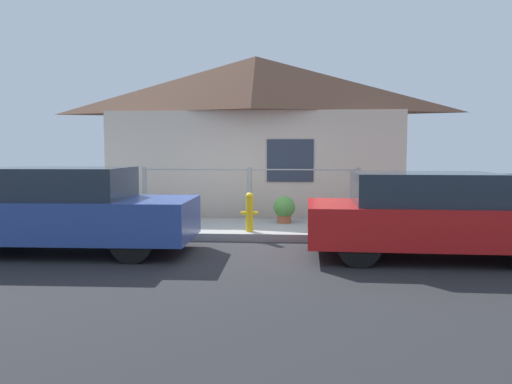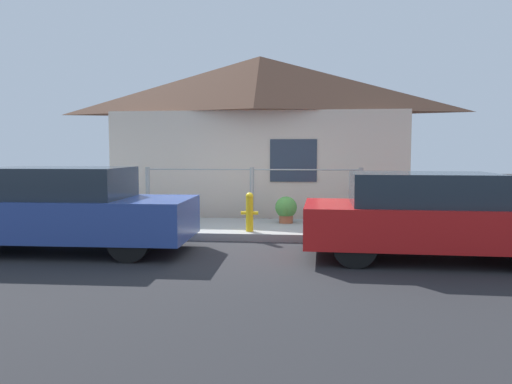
{
  "view_description": "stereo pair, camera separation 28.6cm",
  "coord_description": "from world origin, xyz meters",
  "px_view_note": "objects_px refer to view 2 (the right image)",
  "views": [
    {
      "loc": [
        0.95,
        -9.06,
        1.66
      ],
      "look_at": [
        0.27,
        0.3,
        0.9
      ],
      "focal_mm": 35.0,
      "sensor_mm": 36.0,
      "label": 1
    },
    {
      "loc": [
        1.24,
        -9.03,
        1.66
      ],
      "look_at": [
        0.27,
        0.3,
        0.9
      ],
      "focal_mm": 35.0,
      "sensor_mm": 36.0,
      "label": 2
    }
  ],
  "objects_px": {
    "potted_plant_near_hydrant": "(286,209)",
    "car_left": "(66,209)",
    "car_right": "(429,216)",
    "fire_hydrant": "(250,211)",
    "potted_plant_by_fence": "(133,209)"
  },
  "relations": [
    {
      "from": "car_left",
      "to": "potted_plant_near_hydrant",
      "type": "xyz_separation_m",
      "value": [
        3.53,
        2.7,
        -0.26
      ]
    },
    {
      "from": "potted_plant_near_hydrant",
      "to": "car_left",
      "type": "bearing_deg",
      "value": -142.63
    },
    {
      "from": "fire_hydrant",
      "to": "potted_plant_by_fence",
      "type": "relative_size",
      "value": 1.58
    },
    {
      "from": "car_right",
      "to": "potted_plant_near_hydrant",
      "type": "xyz_separation_m",
      "value": [
        -2.32,
        2.69,
        -0.23
      ]
    },
    {
      "from": "car_right",
      "to": "potted_plant_by_fence",
      "type": "distance_m",
      "value": 6.36
    },
    {
      "from": "car_left",
      "to": "fire_hydrant",
      "type": "relative_size",
      "value": 5.5
    },
    {
      "from": "car_left",
      "to": "car_right",
      "type": "height_order",
      "value": "car_left"
    },
    {
      "from": "potted_plant_near_hydrant",
      "to": "potted_plant_by_fence",
      "type": "relative_size",
      "value": 1.21
    },
    {
      "from": "potted_plant_by_fence",
      "to": "fire_hydrant",
      "type": "bearing_deg",
      "value": -24.98
    },
    {
      "from": "car_right",
      "to": "fire_hydrant",
      "type": "relative_size",
      "value": 5.28
    },
    {
      "from": "car_left",
      "to": "fire_hydrant",
      "type": "height_order",
      "value": "car_left"
    },
    {
      "from": "fire_hydrant",
      "to": "potted_plant_near_hydrant",
      "type": "relative_size",
      "value": 1.31
    },
    {
      "from": "car_left",
      "to": "car_right",
      "type": "relative_size",
      "value": 1.04
    },
    {
      "from": "car_left",
      "to": "car_right",
      "type": "xyz_separation_m",
      "value": [
        5.84,
        0.0,
        -0.03
      ]
    },
    {
      "from": "fire_hydrant",
      "to": "potted_plant_near_hydrant",
      "type": "bearing_deg",
      "value": 61.69
    }
  ]
}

